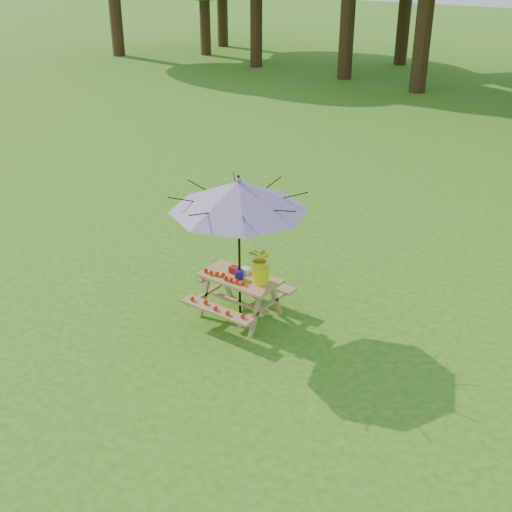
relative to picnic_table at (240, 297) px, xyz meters
The scene contains 5 objects.
picnic_table is the anchor object (origin of this frame).
patio_umbrella 1.62m from the picnic_table, 84.81° to the left, with size 2.10×2.10×2.25m.
produce_bins 0.40m from the picnic_table, 133.70° to the left, with size 0.30×0.35×0.13m.
tomatoes_row 0.44m from the picnic_table, 130.20° to the right, with size 0.77×0.13×0.07m, color red, non-canonical shape.
flower_bucket 0.73m from the picnic_table, ahead, with size 0.35×0.31×0.56m.
Camera 1 is at (2.26, -2.42, 5.12)m, focal length 45.00 mm.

